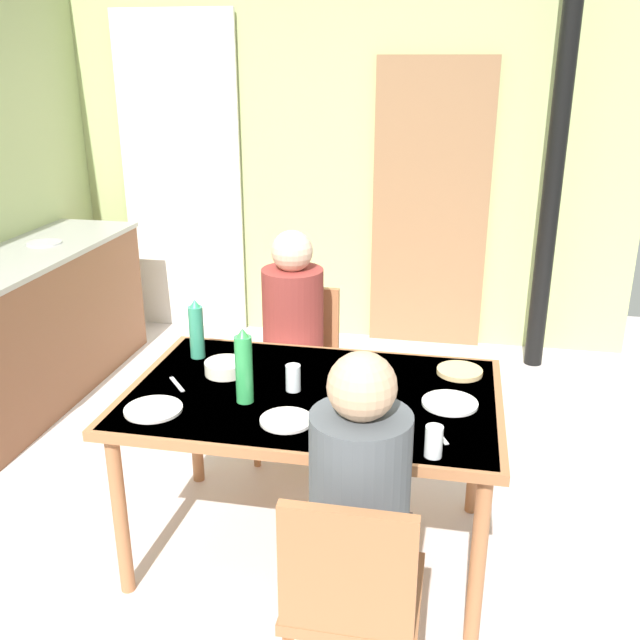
{
  "coord_description": "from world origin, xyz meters",
  "views": [
    {
      "loc": [
        0.87,
        -2.45,
        1.98
      ],
      "look_at": [
        0.35,
        0.18,
        0.99
      ],
      "focal_mm": 39.87,
      "sensor_mm": 36.0,
      "label": 1
    }
  ],
  "objects_px": {
    "kitchen_counter": "(28,328)",
    "water_bottle_green_far": "(197,330)",
    "chair_far_diner": "(299,361)",
    "serving_bowl_center": "(225,368)",
    "person_far_diner": "(292,319)",
    "water_bottle_green_near": "(244,367)",
    "dining_table": "(313,407)",
    "person_near_diner": "(360,487)",
    "chair_near_diner": "(352,596)"
  },
  "relations": [
    {
      "from": "person_near_diner",
      "to": "person_far_diner",
      "type": "bearing_deg",
      "value": 111.23
    },
    {
      "from": "person_far_diner",
      "to": "serving_bowl_center",
      "type": "height_order",
      "value": "person_far_diner"
    },
    {
      "from": "dining_table",
      "to": "chair_near_diner",
      "type": "height_order",
      "value": "chair_near_diner"
    },
    {
      "from": "person_far_diner",
      "to": "water_bottle_green_near",
      "type": "bearing_deg",
      "value": 90.41
    },
    {
      "from": "chair_far_diner",
      "to": "serving_bowl_center",
      "type": "distance_m",
      "value": 0.78
    },
    {
      "from": "chair_far_diner",
      "to": "person_near_diner",
      "type": "relative_size",
      "value": 1.13
    },
    {
      "from": "chair_far_diner",
      "to": "water_bottle_green_near",
      "type": "distance_m",
      "value": 1.02
    },
    {
      "from": "water_bottle_green_far",
      "to": "chair_near_diner",
      "type": "bearing_deg",
      "value": -51.28
    },
    {
      "from": "dining_table",
      "to": "water_bottle_green_far",
      "type": "distance_m",
      "value": 0.65
    },
    {
      "from": "dining_table",
      "to": "serving_bowl_center",
      "type": "distance_m",
      "value": 0.42
    },
    {
      "from": "water_bottle_green_near",
      "to": "serving_bowl_center",
      "type": "distance_m",
      "value": 0.3
    },
    {
      "from": "dining_table",
      "to": "person_near_diner",
      "type": "height_order",
      "value": "person_near_diner"
    },
    {
      "from": "kitchen_counter",
      "to": "chair_near_diner",
      "type": "height_order",
      "value": "kitchen_counter"
    },
    {
      "from": "kitchen_counter",
      "to": "chair_far_diner",
      "type": "xyz_separation_m",
      "value": [
        1.74,
        -0.28,
        0.05
      ]
    },
    {
      "from": "person_far_diner",
      "to": "dining_table",
      "type": "bearing_deg",
      "value": 109.64
    },
    {
      "from": "person_near_diner",
      "to": "serving_bowl_center",
      "type": "distance_m",
      "value": 1.04
    },
    {
      "from": "kitchen_counter",
      "to": "water_bottle_green_far",
      "type": "height_order",
      "value": "water_bottle_green_far"
    },
    {
      "from": "water_bottle_green_near",
      "to": "water_bottle_green_far",
      "type": "xyz_separation_m",
      "value": [
        -0.33,
        0.37,
        -0.02
      ]
    },
    {
      "from": "person_far_diner",
      "to": "water_bottle_green_far",
      "type": "xyz_separation_m",
      "value": [
        -0.32,
        -0.44,
        0.08
      ]
    },
    {
      "from": "person_far_diner",
      "to": "serving_bowl_center",
      "type": "distance_m",
      "value": 0.6
    },
    {
      "from": "kitchen_counter",
      "to": "chair_near_diner",
      "type": "bearing_deg",
      "value": -40.23
    },
    {
      "from": "chair_near_diner",
      "to": "water_bottle_green_near",
      "type": "distance_m",
      "value": 0.95
    },
    {
      "from": "chair_near_diner",
      "to": "serving_bowl_center",
      "type": "xyz_separation_m",
      "value": [
        -0.68,
        0.92,
        0.27
      ]
    },
    {
      "from": "kitchen_counter",
      "to": "chair_near_diner",
      "type": "distance_m",
      "value": 2.98
    },
    {
      "from": "chair_near_diner",
      "to": "water_bottle_green_far",
      "type": "relative_size",
      "value": 3.23
    },
    {
      "from": "serving_bowl_center",
      "to": "chair_near_diner",
      "type": "bearing_deg",
      "value": -53.51
    },
    {
      "from": "kitchen_counter",
      "to": "person_near_diner",
      "type": "xyz_separation_m",
      "value": [
        2.27,
        -1.79,
        0.33
      ]
    },
    {
      "from": "person_near_diner",
      "to": "person_far_diner",
      "type": "distance_m",
      "value": 1.47
    },
    {
      "from": "chair_far_diner",
      "to": "serving_bowl_center",
      "type": "xyz_separation_m",
      "value": [
        -0.15,
        -0.72,
        0.27
      ]
    },
    {
      "from": "kitchen_counter",
      "to": "serving_bowl_center",
      "type": "distance_m",
      "value": 1.91
    },
    {
      "from": "dining_table",
      "to": "chair_near_diner",
      "type": "bearing_deg",
      "value": -70.69
    },
    {
      "from": "chair_far_diner",
      "to": "dining_table",
      "type": "bearing_deg",
      "value": 106.57
    },
    {
      "from": "kitchen_counter",
      "to": "person_near_diner",
      "type": "relative_size",
      "value": 2.52
    },
    {
      "from": "chair_far_diner",
      "to": "water_bottle_green_far",
      "type": "distance_m",
      "value": 0.75
    },
    {
      "from": "chair_far_diner",
      "to": "person_near_diner",
      "type": "xyz_separation_m",
      "value": [
        0.53,
        -1.51,
        0.28
      ]
    },
    {
      "from": "person_far_diner",
      "to": "water_bottle_green_far",
      "type": "height_order",
      "value": "person_far_diner"
    },
    {
      "from": "chair_far_diner",
      "to": "water_bottle_green_far",
      "type": "bearing_deg",
      "value": 60.51
    },
    {
      "from": "kitchen_counter",
      "to": "water_bottle_green_far",
      "type": "xyz_separation_m",
      "value": [
        1.42,
        -0.85,
        0.41
      ]
    },
    {
      "from": "chair_near_diner",
      "to": "person_far_diner",
      "type": "relative_size",
      "value": 1.13
    },
    {
      "from": "person_near_diner",
      "to": "water_bottle_green_near",
      "type": "distance_m",
      "value": 0.77
    },
    {
      "from": "chair_far_diner",
      "to": "person_far_diner",
      "type": "xyz_separation_m",
      "value": [
        -0.0,
        -0.14,
        0.28
      ]
    },
    {
      "from": "chair_near_diner",
      "to": "water_bottle_green_far",
      "type": "distance_m",
      "value": 1.42
    },
    {
      "from": "serving_bowl_center",
      "to": "chair_far_diner",
      "type": "bearing_deg",
      "value": 78.23
    },
    {
      "from": "chair_near_diner",
      "to": "person_far_diner",
      "type": "height_order",
      "value": "person_far_diner"
    },
    {
      "from": "dining_table",
      "to": "water_bottle_green_near",
      "type": "bearing_deg",
      "value": -151.92
    },
    {
      "from": "chair_far_diner",
      "to": "water_bottle_green_near",
      "type": "height_order",
      "value": "water_bottle_green_near"
    },
    {
      "from": "water_bottle_green_near",
      "to": "dining_table",
      "type": "bearing_deg",
      "value": 28.08
    },
    {
      "from": "chair_near_diner",
      "to": "chair_far_diner",
      "type": "relative_size",
      "value": 1.0
    },
    {
      "from": "water_bottle_green_far",
      "to": "dining_table",
      "type": "bearing_deg",
      "value": -23.5
    },
    {
      "from": "person_near_diner",
      "to": "serving_bowl_center",
      "type": "relative_size",
      "value": 4.53
    }
  ]
}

